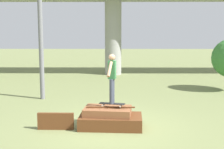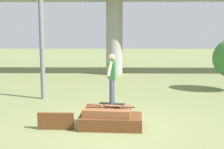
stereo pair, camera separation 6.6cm
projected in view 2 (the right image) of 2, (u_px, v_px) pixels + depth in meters
ground_plane at (111, 127)px, 9.69m from camera, size 80.00×80.00×0.00m
scrap_pile at (110, 118)px, 9.67m from camera, size 1.98×1.19×0.67m
scrap_plank_loose at (56, 121)px, 9.46m from camera, size 1.10×0.12×0.52m
skateboard at (112, 104)px, 9.63m from camera, size 0.82×0.37×0.09m
skater at (112, 76)px, 9.50m from camera, size 0.31×1.04×1.53m
highway_overpass at (114, 3)px, 20.54m from camera, size 44.00×3.21×5.56m
utility_pole at (41, 12)px, 13.19m from camera, size 1.30×0.20×7.23m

